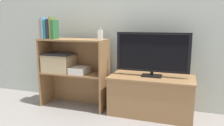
{
  "coord_description": "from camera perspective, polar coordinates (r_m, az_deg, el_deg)",
  "views": [
    {
      "loc": [
        0.79,
        -2.16,
        1.02
      ],
      "look_at": [
        0.0,
        0.16,
        0.58
      ],
      "focal_mm": 35.0,
      "sensor_mm": 36.0,
      "label": 1
    }
  ],
  "objects": [
    {
      "name": "ground_plane",
      "position": [
        2.52,
        -1.22,
        -13.64
      ],
      "size": [
        16.0,
        16.0,
        0.0
      ],
      "primitive_type": "plane",
      "color": "gray"
    },
    {
      "name": "wall_back",
      "position": [
        2.77,
        2.2,
        13.96
      ],
      "size": [
        10.0,
        0.05,
        2.4
      ],
      "color": "#B2BCB2",
      "rests_on": "ground_plane"
    },
    {
      "name": "tv_stand",
      "position": [
        2.54,
        10.15,
        -8.27
      ],
      "size": [
        0.93,
        0.46,
        0.44
      ],
      "color": "olive",
      "rests_on": "ground_plane"
    },
    {
      "name": "tv",
      "position": [
        2.43,
        10.5,
        2.55
      ],
      "size": [
        0.8,
        0.14,
        0.49
      ],
      "color": "black",
      "rests_on": "tv_stand"
    },
    {
      "name": "bookshelf_lower_tier",
      "position": [
        2.81,
        -9.19,
        -5.24
      ],
      "size": [
        0.82,
        0.32,
        0.43
      ],
      "color": "olive",
      "rests_on": "ground_plane"
    },
    {
      "name": "bookshelf_upper_tier",
      "position": [
        2.73,
        -9.45,
        3.27
      ],
      "size": [
        0.82,
        0.32,
        0.41
      ],
      "color": "olive",
      "rests_on": "bookshelf_lower_tier"
    },
    {
      "name": "book_tan",
      "position": [
        2.81,
        -17.47,
        8.53
      ],
      "size": [
        0.02,
        0.15,
        0.24
      ],
      "color": "tan",
      "rests_on": "bookshelf_upper_tier"
    },
    {
      "name": "book_skyblue",
      "position": [
        2.79,
        -16.96,
        8.72
      ],
      "size": [
        0.03,
        0.16,
        0.25
      ],
      "color": "#709ECC",
      "rests_on": "bookshelf_upper_tier"
    },
    {
      "name": "book_teal",
      "position": [
        2.77,
        -16.46,
        8.43
      ],
      "size": [
        0.02,
        0.15,
        0.22
      ],
      "color": "#1E7075",
      "rests_on": "bookshelf_upper_tier"
    },
    {
      "name": "book_charcoal",
      "position": [
        2.76,
        -15.93,
        8.54
      ],
      "size": [
        0.03,
        0.12,
        0.23
      ],
      "color": "#232328",
      "rests_on": "bookshelf_upper_tier"
    },
    {
      "name": "book_olive",
      "position": [
        2.74,
        -15.3,
        8.84
      ],
      "size": [
        0.02,
        0.12,
        0.26
      ],
      "color": "olive",
      "rests_on": "bookshelf_upper_tier"
    },
    {
      "name": "book_forest",
      "position": [
        2.72,
        -14.72,
        8.47
      ],
      "size": [
        0.04,
        0.13,
        0.22
      ],
      "color": "#286638",
      "rests_on": "bookshelf_upper_tier"
    },
    {
      "name": "baby_monitor",
      "position": [
        2.51,
        -3.09,
        7.4
      ],
      "size": [
        0.05,
        0.04,
        0.14
      ],
      "color": "white",
      "rests_on": "bookshelf_upper_tier"
    },
    {
      "name": "storage_basket_left",
      "position": [
        2.79,
        -13.64,
        0.2
      ],
      "size": [
        0.36,
        0.29,
        0.21
      ],
      "color": "tan",
      "rests_on": "bookshelf_lower_tier"
    },
    {
      "name": "laptop",
      "position": [
        2.77,
        -13.73,
        2.34
      ],
      "size": [
        0.33,
        0.23,
        0.02
      ],
      "color": "#2D2D33",
      "rests_on": "storage_basket_left"
    },
    {
      "name": "magazine_stack",
      "position": [
        2.64,
        -8.43,
        -1.86
      ],
      "size": [
        0.19,
        0.24,
        0.08
      ],
      "color": "silver",
      "rests_on": "bookshelf_lower_tier"
    }
  ]
}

